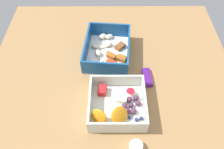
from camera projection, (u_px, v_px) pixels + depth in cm
name	position (u px, v px, depth cm)	size (l,w,h in cm)	color
table_surface	(112.00, 82.00, 72.07)	(80.00, 80.00, 2.00)	#9E7547
pasta_container	(108.00, 50.00, 77.04)	(20.39, 16.34, 6.09)	white
fruit_bowl	(118.00, 105.00, 63.50)	(15.91, 15.87, 5.57)	silver
candy_bar	(147.00, 77.00, 71.32)	(7.00, 2.40, 1.20)	#51197A
paper_cup_liner	(136.00, 147.00, 56.91)	(3.44, 3.44, 1.93)	white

